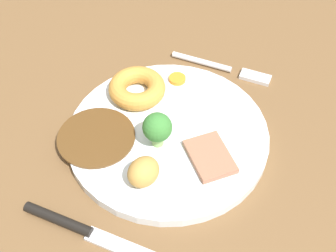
{
  "coord_description": "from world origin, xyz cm",
  "views": [
    {
      "loc": [
        30.32,
        18.46,
        47.99
      ],
      "look_at": [
        -2.37,
        2.03,
        6.0
      ],
      "focal_mm": 46.58,
      "sensor_mm": 36.0,
      "label": 1
    }
  ],
  "objects_px": {
    "roast_potato_left": "(143,172)",
    "broccoli_floret": "(159,126)",
    "fork": "(224,68)",
    "dinner_plate": "(168,135)",
    "meat_slice_main": "(210,156)",
    "yorkshire_pudding": "(137,88)",
    "knife": "(84,230)",
    "carrot_coin_front": "(177,79)"
  },
  "relations": [
    {
      "from": "broccoli_floret",
      "to": "fork",
      "type": "bearing_deg",
      "value": 173.91
    },
    {
      "from": "dinner_plate",
      "to": "meat_slice_main",
      "type": "xyz_separation_m",
      "value": [
        0.02,
        0.07,
        0.01
      ]
    },
    {
      "from": "meat_slice_main",
      "to": "fork",
      "type": "bearing_deg",
      "value": -164.15
    },
    {
      "from": "broccoli_floret",
      "to": "fork",
      "type": "height_order",
      "value": "broccoli_floret"
    },
    {
      "from": "dinner_plate",
      "to": "meat_slice_main",
      "type": "distance_m",
      "value": 0.07
    },
    {
      "from": "dinner_plate",
      "to": "carrot_coin_front",
      "type": "xyz_separation_m",
      "value": [
        -0.09,
        -0.03,
        0.01
      ]
    },
    {
      "from": "knife",
      "to": "carrot_coin_front",
      "type": "bearing_deg",
      "value": 88.58
    },
    {
      "from": "dinner_plate",
      "to": "meat_slice_main",
      "type": "height_order",
      "value": "meat_slice_main"
    },
    {
      "from": "roast_potato_left",
      "to": "knife",
      "type": "xyz_separation_m",
      "value": [
        0.08,
        -0.03,
        -0.03
      ]
    },
    {
      "from": "meat_slice_main",
      "to": "roast_potato_left",
      "type": "height_order",
      "value": "roast_potato_left"
    },
    {
      "from": "roast_potato_left",
      "to": "dinner_plate",
      "type": "bearing_deg",
      "value": -173.72
    },
    {
      "from": "roast_potato_left",
      "to": "carrot_coin_front",
      "type": "xyz_separation_m",
      "value": [
        -0.17,
        -0.04,
        -0.01
      ]
    },
    {
      "from": "fork",
      "to": "meat_slice_main",
      "type": "bearing_deg",
      "value": -78.06
    },
    {
      "from": "broccoli_floret",
      "to": "knife",
      "type": "xyz_separation_m",
      "value": [
        0.14,
        -0.02,
        -0.04
      ]
    },
    {
      "from": "yorkshire_pudding",
      "to": "roast_potato_left",
      "type": "xyz_separation_m",
      "value": [
        0.12,
        0.08,
        0.0
      ]
    },
    {
      "from": "roast_potato_left",
      "to": "broccoli_floret",
      "type": "relative_size",
      "value": 0.84
    },
    {
      "from": "meat_slice_main",
      "to": "dinner_plate",
      "type": "bearing_deg",
      "value": -104.11
    },
    {
      "from": "yorkshire_pudding",
      "to": "knife",
      "type": "distance_m",
      "value": 0.21
    },
    {
      "from": "dinner_plate",
      "to": "fork",
      "type": "height_order",
      "value": "dinner_plate"
    },
    {
      "from": "knife",
      "to": "roast_potato_left",
      "type": "bearing_deg",
      "value": 66.14
    },
    {
      "from": "fork",
      "to": "carrot_coin_front",
      "type": "bearing_deg",
      "value": -129.78
    },
    {
      "from": "dinner_plate",
      "to": "yorkshire_pudding",
      "type": "height_order",
      "value": "yorkshire_pudding"
    },
    {
      "from": "meat_slice_main",
      "to": "roast_potato_left",
      "type": "distance_m",
      "value": 0.09
    },
    {
      "from": "meat_slice_main",
      "to": "yorkshire_pudding",
      "type": "distance_m",
      "value": 0.15
    },
    {
      "from": "yorkshire_pudding",
      "to": "knife",
      "type": "bearing_deg",
      "value": 12.77
    },
    {
      "from": "meat_slice_main",
      "to": "fork",
      "type": "relative_size",
      "value": 0.42
    },
    {
      "from": "roast_potato_left",
      "to": "fork",
      "type": "relative_size",
      "value": 0.27
    },
    {
      "from": "yorkshire_pudding",
      "to": "knife",
      "type": "xyz_separation_m",
      "value": [
        0.2,
        0.05,
        -0.02
      ]
    },
    {
      "from": "knife",
      "to": "dinner_plate",
      "type": "bearing_deg",
      "value": 78.86
    },
    {
      "from": "yorkshire_pudding",
      "to": "roast_potato_left",
      "type": "height_order",
      "value": "roast_potato_left"
    },
    {
      "from": "yorkshire_pudding",
      "to": "meat_slice_main",
      "type": "bearing_deg",
      "value": 66.74
    },
    {
      "from": "roast_potato_left",
      "to": "broccoli_floret",
      "type": "distance_m",
      "value": 0.06
    },
    {
      "from": "dinner_plate",
      "to": "carrot_coin_front",
      "type": "distance_m",
      "value": 0.1
    },
    {
      "from": "meat_slice_main",
      "to": "broccoli_floret",
      "type": "xyz_separation_m",
      "value": [
        0.0,
        -0.07,
        0.03
      ]
    },
    {
      "from": "fork",
      "to": "knife",
      "type": "distance_m",
      "value": 0.32
    },
    {
      "from": "broccoli_floret",
      "to": "yorkshire_pudding",
      "type": "bearing_deg",
      "value": -132.56
    },
    {
      "from": "meat_slice_main",
      "to": "fork",
      "type": "distance_m",
      "value": 0.18
    },
    {
      "from": "meat_slice_main",
      "to": "fork",
      "type": "height_order",
      "value": "meat_slice_main"
    },
    {
      "from": "yorkshire_pudding",
      "to": "fork",
      "type": "relative_size",
      "value": 0.52
    },
    {
      "from": "knife",
      "to": "meat_slice_main",
      "type": "bearing_deg",
      "value": 55.72
    },
    {
      "from": "yorkshire_pudding",
      "to": "broccoli_floret",
      "type": "relative_size",
      "value": 1.6
    },
    {
      "from": "meat_slice_main",
      "to": "carrot_coin_front",
      "type": "distance_m",
      "value": 0.15
    }
  ]
}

